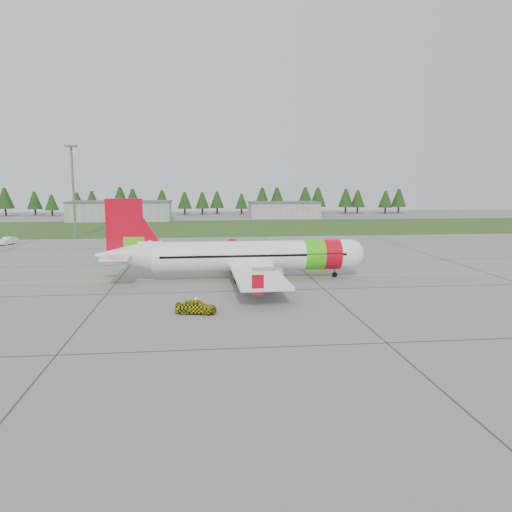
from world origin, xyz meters
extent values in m
plane|color=gray|center=(0.00, 0.00, 0.00)|extent=(320.00, 320.00, 0.00)
cylinder|color=white|center=(2.38, 7.09, 3.07)|extent=(25.77, 4.23, 3.86)
sphere|color=white|center=(15.24, 7.27, 3.07)|extent=(3.86, 3.86, 3.86)
cone|color=white|center=(-13.93, 6.85, 3.41)|extent=(6.98, 3.96, 3.86)
cube|color=black|center=(15.53, 7.28, 3.41)|extent=(1.62, 2.59, 0.55)
cylinder|color=#44DB10|center=(10.29, 7.20, 3.07)|extent=(2.63, 3.97, 3.94)
cylinder|color=red|center=(12.67, 7.24, 3.07)|extent=(2.23, 3.97, 3.94)
cube|color=white|center=(1.89, 7.08, 1.98)|extent=(5.90, 31.72, 0.36)
cube|color=red|center=(0.67, 22.79, 2.52)|extent=(1.19, 0.20, 1.98)
cube|color=red|center=(1.13, -8.66, 2.52)|extent=(1.19, 0.20, 1.98)
cylinder|color=gray|center=(3.29, 12.54, 1.43)|extent=(3.59, 2.13, 2.08)
cylinder|color=gray|center=(3.45, 1.66, 1.43)|extent=(3.59, 2.13, 2.08)
cube|color=red|center=(-13.74, 6.85, 6.72)|extent=(4.55, 0.42, 7.52)
cube|color=#44DB10|center=(-12.65, 6.87, 4.55)|extent=(2.58, 0.45, 2.37)
cube|color=white|center=(-14.43, 6.84, 3.66)|extent=(3.33, 11.42, 0.22)
cylinder|color=slate|center=(13.26, 7.25, 0.69)|extent=(0.18, 0.18, 1.38)
cylinder|color=black|center=(13.26, 7.25, 0.34)|extent=(0.68, 0.29, 0.67)
cylinder|color=slate|center=(0.86, 9.83, 0.94)|extent=(0.22, 0.22, 1.88)
cylinder|color=black|center=(0.46, 9.83, 0.51)|extent=(1.03, 0.46, 1.03)
cylinder|color=slate|center=(0.94, 4.30, 0.94)|extent=(0.22, 0.22, 1.88)
cylinder|color=black|center=(0.54, 4.29, 0.51)|extent=(1.03, 0.46, 1.03)
imported|color=#D9D80C|center=(-4.93, -9.38, 1.99)|extent=(1.66, 1.85, 3.97)
imported|color=white|center=(-42.98, 48.30, 2.36)|extent=(2.03, 1.97, 4.73)
cube|color=#30561E|center=(0.00, 82.00, 0.01)|extent=(320.00, 50.00, 0.03)
cube|color=gold|center=(0.00, 8.00, 0.01)|extent=(120.00, 0.25, 0.02)
cube|color=#A8A8A3|center=(-30.00, 110.00, 3.00)|extent=(32.00, 14.00, 6.00)
cube|color=#A8A8A3|center=(25.00, 118.00, 2.60)|extent=(24.00, 12.00, 5.20)
cylinder|color=slate|center=(-32.00, 58.00, 10.00)|extent=(0.50, 0.50, 20.00)
camera|label=1|loc=(-4.41, -56.29, 12.53)|focal=35.00mm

